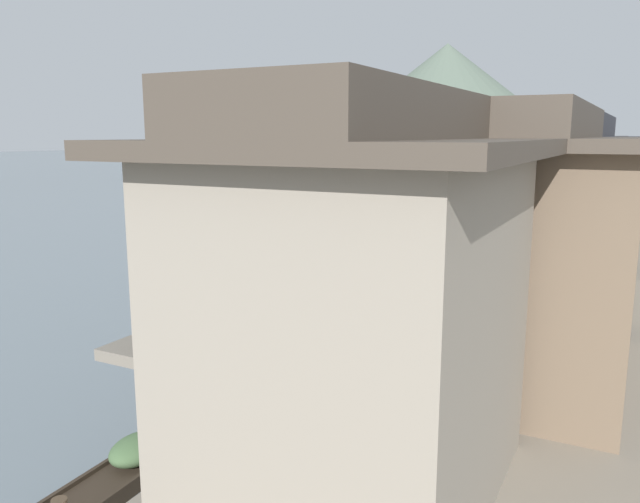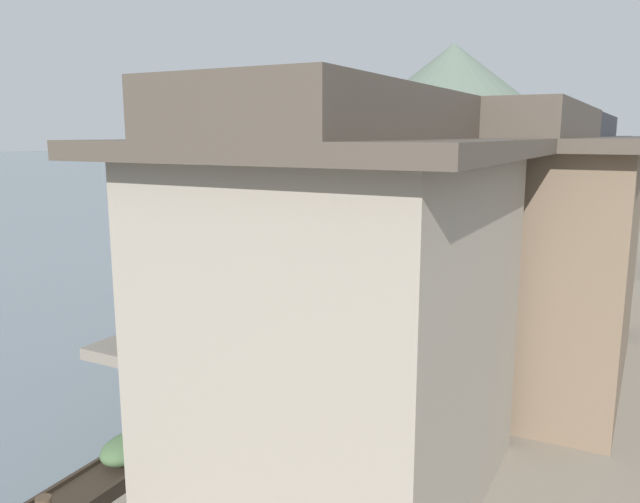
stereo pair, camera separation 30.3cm
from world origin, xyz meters
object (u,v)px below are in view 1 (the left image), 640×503
object	(u,v)px
boat_moored_second	(534,207)
house_waterfront_tall	(550,207)
mooring_post_dock_mid	(383,320)
house_waterfront_nearest	(358,304)
stone_bridge	(508,158)
house_waterfront_narrow	(560,189)
boat_moored_nearest	(463,247)
boat_moored_third	(138,460)
house_waterfront_second	(503,243)
mooring_post_dock_far	(446,275)
boat_moored_far	(413,276)

from	to	relation	value
boat_moored_second	house_waterfront_tall	bearing A→B (deg)	-80.65
mooring_post_dock_mid	boat_moored_second	bearing A→B (deg)	92.90
house_waterfront_nearest	stone_bridge	bearing A→B (deg)	99.19
house_waterfront_nearest	stone_bridge	xyz separation A→B (m)	(-10.83, 66.96, -0.24)
house_waterfront_narrow	house_waterfront_tall	bearing A→B (deg)	-85.50
boat_moored_nearest	boat_moored_third	distance (m)	25.28
boat_moored_third	boat_moored_second	bearing A→B (deg)	90.21
house_waterfront_second	boat_moored_nearest	bearing A→B (deg)	107.12
boat_moored_second	house_waterfront_tall	world-z (taller)	house_waterfront_tall
boat_moored_third	mooring_post_dock_far	distance (m)	14.14
house_waterfront_nearest	mooring_post_dock_mid	xyz separation A→B (m)	(-2.60, 7.61, -2.66)
house_waterfront_nearest	house_waterfront_tall	size ratio (longest dim) A/B	0.80
house_waterfront_nearest	house_waterfront_tall	xyz separation A→B (m)	(0.77, 14.76, -0.02)
boat_moored_second	house_waterfront_tall	xyz separation A→B (m)	(5.38, -32.72, 3.63)
house_waterfront_narrow	mooring_post_dock_far	world-z (taller)	house_waterfront_narrow
boat_moored_nearest	house_waterfront_second	xyz separation A→B (m)	(5.72, -18.58, 3.53)
house_waterfront_nearest	house_waterfront_second	distance (m)	6.56
house_waterfront_tall	house_waterfront_narrow	distance (m)	8.37
house_waterfront_second	house_waterfront_narrow	world-z (taller)	same
house_waterfront_nearest	stone_bridge	size ratio (longest dim) A/B	0.23
boat_moored_far	house_waterfront_narrow	size ratio (longest dim) A/B	0.53
boat_moored_third	house_waterfront_tall	xyz separation A→B (m)	(5.21, 14.94, 3.57)
house_waterfront_tall	mooring_post_dock_far	bearing A→B (deg)	-164.18
boat_moored_second	mooring_post_dock_far	xyz separation A→B (m)	(2.02, -33.67, 1.04)
boat_moored_second	house_waterfront_nearest	bearing A→B (deg)	-84.45
house_waterfront_second	house_waterfront_tall	world-z (taller)	same
boat_moored_nearest	house_waterfront_second	world-z (taller)	house_waterfront_second
boat_moored_third	house_waterfront_second	distance (m)	9.22
house_waterfront_narrow	mooring_post_dock_mid	size ratio (longest dim) A/B	10.99
boat_moored_nearest	house_waterfront_narrow	world-z (taller)	house_waterfront_narrow
house_waterfront_narrow	boat_moored_third	bearing A→B (deg)	-101.06
boat_moored_nearest	house_waterfront_narrow	bearing A→B (deg)	-21.63
house_waterfront_nearest	house_waterfront_tall	bearing A→B (deg)	87.02
house_waterfront_second	house_waterfront_narrow	xyz separation A→B (m)	(-0.70, 16.59, 0.00)
house_waterfront_tall	boat_moored_second	bearing A→B (deg)	99.35
boat_moored_nearest	boat_moored_third	size ratio (longest dim) A/B	0.92
boat_moored_far	mooring_post_dock_mid	bearing A→B (deg)	-75.88
boat_moored_third	house_waterfront_nearest	size ratio (longest dim) A/B	0.83
boat_moored_second	boat_moored_third	world-z (taller)	boat_moored_third
house_waterfront_second	mooring_post_dock_mid	xyz separation A→B (m)	(-3.41, 1.10, -2.64)
house_waterfront_nearest	house_waterfront_narrow	size ratio (longest dim) A/B	0.79
house_waterfront_second	boat_moored_far	bearing A→B (deg)	118.81
house_waterfront_nearest	mooring_post_dock_far	size ratio (longest dim) A/B	7.65
house_waterfront_second	mooring_post_dock_mid	bearing A→B (deg)	162.16
house_waterfront_nearest	mooring_post_dock_far	world-z (taller)	house_waterfront_nearest
house_waterfront_tall	mooring_post_dock_mid	distance (m)	8.33
boat_moored_third	boat_moored_nearest	bearing A→B (deg)	91.07
boat_moored_second	boat_moored_far	xyz separation A→B (m)	(-0.34, -30.48, 0.10)
boat_moored_second	mooring_post_dock_mid	world-z (taller)	mooring_post_dock_mid
boat_moored_third	stone_bridge	distance (m)	67.52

